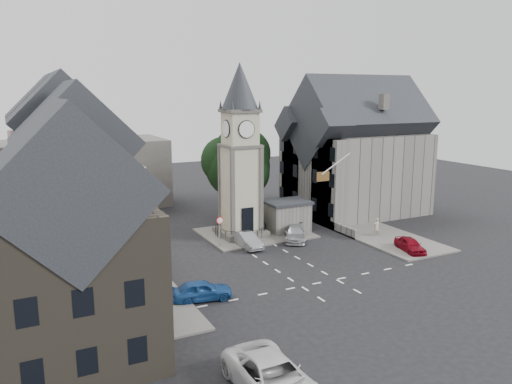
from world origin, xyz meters
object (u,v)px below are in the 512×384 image
car_west_blue (202,290)px  pedestrian (376,227)px  clock_tower (240,152)px  stone_shelter (287,216)px  car_east_red (410,245)px

car_west_blue → pedestrian: size_ratio=2.18×
clock_tower → car_west_blue: (-8.65, -12.54, -7.44)m
clock_tower → stone_shelter: size_ratio=3.78×
clock_tower → car_east_red: size_ratio=4.41×
stone_shelter → car_west_blue: size_ratio=1.07×
car_east_red → stone_shelter: bearing=135.3°
car_east_red → car_west_blue: bearing=-160.9°
car_west_blue → car_east_red: car_west_blue is taller
clock_tower → car_east_red: (11.03, -10.99, -7.49)m
car_west_blue → pedestrian: (20.15, 6.54, 0.24)m
stone_shelter → car_east_red: size_ratio=1.17×
car_west_blue → car_east_red: 19.75m
stone_shelter → pedestrian: 8.69m
stone_shelter → clock_tower: bearing=174.2°
pedestrian → car_west_blue: bearing=13.9°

